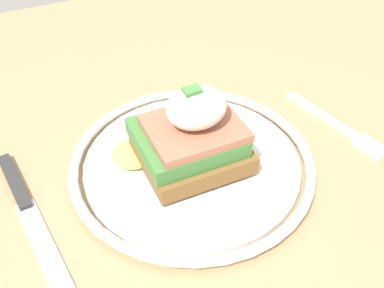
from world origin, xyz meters
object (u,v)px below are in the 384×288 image
at_px(knife, 27,209).
at_px(fork, 339,126).
at_px(sandwich, 191,136).
at_px(plate, 192,164).

bearing_deg(knife, fork, 176.11).
bearing_deg(sandwich, fork, 176.96).
relative_size(plate, fork, 1.77).
height_order(plate, sandwich, sandwich).
xyz_separation_m(plate, sandwich, (0.00, -0.00, 0.04)).
bearing_deg(knife, plate, 174.78).
relative_size(sandwich, knife, 0.64).
bearing_deg(fork, plate, -2.68).
distance_m(sandwich, fork, 0.18).
bearing_deg(plate, sandwich, -59.66).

